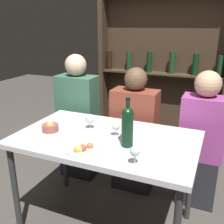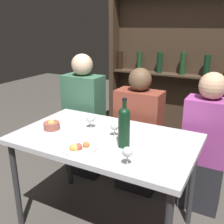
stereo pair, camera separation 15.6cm
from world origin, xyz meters
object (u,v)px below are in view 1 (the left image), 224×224
Objects in this scene: seated_person_right at (201,144)px; seated_person_left at (78,121)px; wine_glass_2 at (116,127)px; seated_person_center at (134,135)px; food_plate_0 at (83,149)px; snack_bowl at (50,127)px; wine_bottle at (127,125)px; wine_glass_1 at (135,152)px; wine_glass_0 at (90,119)px.

seated_person_left is at bearing 180.00° from seated_person_right.
seated_person_right is (1.19, 0.00, -0.03)m from seated_person_left.
seated_person_right is (0.55, 0.55, -0.28)m from wine_glass_2.
wine_glass_2 is 0.62m from seated_person_center.
seated_person_right reaches higher than food_plate_0.
snack_bowl is at bearing 153.95° from food_plate_0.
food_plate_0 is at bearing -57.84° from seated_person_left.
seated_person_left reaches higher than seated_person_center.
seated_person_right reaches higher than wine_bottle.
seated_person_center reaches higher than wine_glass_1.
food_plate_0 is at bearing -143.00° from wine_bottle.
wine_glass_0 is 0.98× the size of snack_bowl.
seated_person_left is (-0.15, 0.65, -0.20)m from snack_bowl.
seated_person_left is 0.60m from seated_person_center.
wine_glass_0 is at bearing -111.44° from seated_person_center.
wine_bottle is 2.77× the size of wine_glass_0.
wine_bottle is at bearing 37.00° from food_plate_0.
wine_glass_0 reaches higher than snack_bowl.
wine_bottle is 2.94× the size of wine_glass_2.
seated_person_right reaches higher than snack_bowl.
wine_glass_1 is 0.41m from wine_glass_2.
seated_person_right is at bearing 0.00° from seated_person_left.
wine_glass_0 is at bearing 166.99° from wine_glass_2.
wine_glass_2 is 0.93× the size of snack_bowl.
wine_bottle is 0.28× the size of seated_person_center.
seated_person_right is (0.66, 0.83, -0.21)m from food_plate_0.
wine_glass_0 is 0.10× the size of seated_person_center.
seated_person_left is at bearing 102.74° from snack_bowl.
food_plate_0 is (-0.24, -0.18, -0.13)m from wine_bottle.
seated_person_right is at bearing 32.17° from wine_glass_0.
snack_bowl is 1.25m from seated_person_right.
snack_bowl is at bearing -148.02° from seated_person_right.
wine_glass_1 reaches higher than snack_bowl.
snack_bowl is 0.10× the size of seated_person_right.
food_plate_0 is 1.00m from seated_person_left.
wine_glass_0 is at bearing 141.92° from wine_glass_1.
wine_glass_0 is 0.30m from snack_bowl.
seated_person_left is at bearing 122.16° from food_plate_0.
wine_glass_2 is at bearing 139.16° from wine_bottle.
wine_bottle is at bearing -40.83° from seated_person_left.
seated_person_center is (0.59, -0.00, -0.05)m from seated_person_left.
wine_glass_0 is 0.61m from wine_glass_1.
seated_person_left is at bearing 139.17° from wine_bottle.
wine_glass_0 is 0.61m from seated_person_center.
wine_glass_1 is 1.27m from seated_person_left.
seated_person_right is at bearing 51.54° from food_plate_0.
snack_bowl is at bearing 179.33° from wine_bottle.
seated_person_right is (0.78, 0.49, -0.28)m from wine_glass_0.
seated_person_center is at bearing 104.07° from wine_bottle.
seated_person_center is (-0.29, 0.87, -0.30)m from wine_glass_1.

